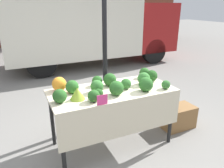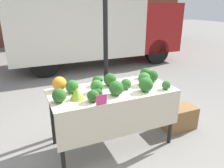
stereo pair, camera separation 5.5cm
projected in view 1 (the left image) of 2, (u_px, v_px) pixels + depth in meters
name	position (u px, v px, depth m)	size (l,w,h in m)	color
ground_plane	(112.00, 143.00, 3.10)	(40.00, 40.00, 0.00)	gray
tent_pole	(105.00, 48.00, 3.27)	(0.07, 0.07, 2.46)	black
parked_truck	(87.00, 22.00, 6.73)	(5.29, 1.98, 2.49)	silver
market_table	(114.00, 100.00, 2.81)	(1.61, 0.75, 0.81)	beige
orange_cauliflower	(59.00, 84.00, 2.76)	(0.18, 0.18, 0.18)	orange
romanesco_head	(77.00, 94.00, 2.52)	(0.18, 0.18, 0.14)	#93B238
broccoli_head_0	(99.00, 93.00, 2.57)	(0.11, 0.11, 0.11)	#23511E
broccoli_head_1	(97.00, 86.00, 2.71)	(0.16, 0.16, 0.16)	#387533
broccoli_head_2	(126.00, 84.00, 2.83)	(0.14, 0.14, 0.14)	#336B2D
broccoli_head_3	(152.00, 76.00, 3.11)	(0.16, 0.16, 0.16)	#23511E
broccoli_head_4	(144.00, 79.00, 2.98)	(0.17, 0.17, 0.17)	#387533
broccoli_head_5	(110.00, 80.00, 2.93)	(0.17, 0.17, 0.17)	#285B23
broccoli_head_6	(144.00, 73.00, 3.26)	(0.15, 0.15, 0.15)	#285B23
broccoli_head_7	(166.00, 85.00, 2.84)	(0.11, 0.11, 0.11)	#336B2D
broccoli_head_8	(146.00, 84.00, 2.75)	(0.18, 0.18, 0.18)	#2D6628
broccoli_head_9	(116.00, 88.00, 2.63)	(0.18, 0.18, 0.18)	#2D6628
broccoli_head_10	(72.00, 87.00, 2.69)	(0.17, 0.17, 0.17)	#2D6628
broccoli_head_11	(60.00, 96.00, 2.43)	(0.16, 0.16, 0.16)	#285B23
broccoli_head_12	(97.00, 81.00, 2.94)	(0.14, 0.14, 0.14)	#285B23
broccoli_head_13	(94.00, 96.00, 2.46)	(0.14, 0.14, 0.14)	#285B23
price_sign	(102.00, 100.00, 2.38)	(0.12, 0.01, 0.12)	#E53D84
produce_crate	(178.00, 117.00, 3.45)	(0.51, 0.32, 0.35)	olive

